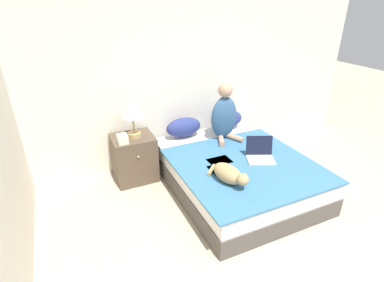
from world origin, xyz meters
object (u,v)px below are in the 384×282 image
(tissue_box, at_px, (123,139))
(table_lamp, at_px, (132,111))
(bed, at_px, (236,173))
(person_sitting, at_px, (224,115))
(pillow_far, at_px, (226,119))
(nightstand, at_px, (134,158))
(pillow_near, at_px, (184,127))
(cat_tabby, at_px, (229,174))
(laptop_open, at_px, (260,155))

(tissue_box, bearing_deg, table_lamp, 34.99)
(bed, distance_m, person_sitting, 0.79)
(pillow_far, distance_m, nightstand, 1.45)
(bed, relative_size, pillow_near, 3.90)
(pillow_far, relative_size, cat_tabby, 0.85)
(table_lamp, bearing_deg, laptop_open, -34.29)
(bed, height_order, cat_tabby, cat_tabby)
(pillow_far, relative_size, person_sitting, 0.65)
(nightstand, height_order, table_lamp, table_lamp)
(nightstand, bearing_deg, bed, -34.48)
(laptop_open, distance_m, nightstand, 1.60)
(pillow_near, xyz_separation_m, person_sitting, (0.47, -0.28, 0.20))
(cat_tabby, relative_size, laptop_open, 1.44)
(cat_tabby, distance_m, nightstand, 1.39)
(nightstand, bearing_deg, pillow_near, 6.76)
(pillow_far, relative_size, tissue_box, 3.56)
(person_sitting, height_order, table_lamp, person_sitting)
(pillow_near, distance_m, nightstand, 0.79)
(bed, distance_m, cat_tabby, 0.65)
(pillow_near, xyz_separation_m, laptop_open, (0.57, -0.98, -0.08))
(pillow_far, bearing_deg, nightstand, -176.48)
(laptop_open, bearing_deg, person_sitting, 121.97)
(laptop_open, distance_m, tissue_box, 1.65)
(bed, bearing_deg, cat_tabby, -131.08)
(cat_tabby, distance_m, laptop_open, 0.66)
(bed, distance_m, pillow_near, 0.97)
(pillow_near, height_order, table_lamp, table_lamp)
(cat_tabby, height_order, laptop_open, laptop_open)
(tissue_box, bearing_deg, nightstand, 42.63)
(pillow_near, height_order, person_sitting, person_sitting)
(bed, xyz_separation_m, table_lamp, (-1.06, 0.73, 0.74))
(laptop_open, xyz_separation_m, nightstand, (-1.31, 0.89, -0.19))
(bed, xyz_separation_m, pillow_far, (0.34, 0.83, 0.35))
(tissue_box, bearing_deg, cat_tabby, -50.11)
(bed, height_order, pillow_near, pillow_near)
(laptop_open, bearing_deg, nightstand, 169.72)
(bed, xyz_separation_m, laptop_open, (0.23, -0.15, 0.28))
(person_sitting, xyz_separation_m, cat_tabby, (-0.50, -0.98, -0.23))
(bed, distance_m, table_lamp, 1.48)
(laptop_open, bearing_deg, pillow_far, 107.42)
(laptop_open, relative_size, table_lamp, 0.81)
(nightstand, bearing_deg, laptop_open, -34.18)
(laptop_open, distance_m, table_lamp, 1.62)
(laptop_open, bearing_deg, bed, 171.13)
(person_sitting, bearing_deg, cat_tabby, -117.17)
(bed, height_order, person_sitting, person_sitting)
(pillow_near, height_order, laptop_open, pillow_near)
(bed, bearing_deg, pillow_near, 112.37)
(person_sitting, height_order, nightstand, person_sitting)
(pillow_near, distance_m, pillow_far, 0.68)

